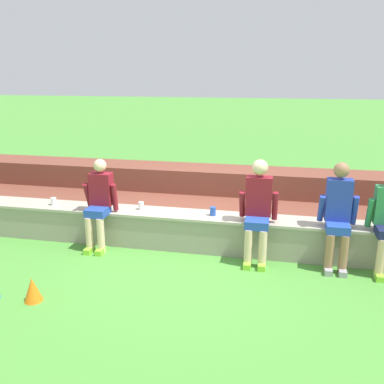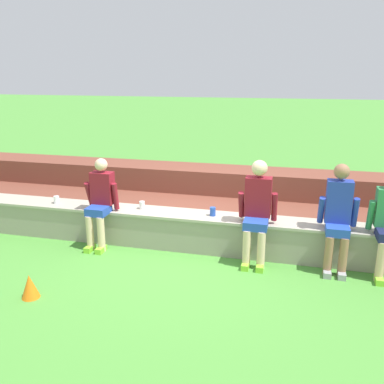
{
  "view_description": "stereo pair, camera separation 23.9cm",
  "coord_description": "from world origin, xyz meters",
  "px_view_note": "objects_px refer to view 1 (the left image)",
  "views": [
    {
      "loc": [
        1.19,
        -5.6,
        2.6
      ],
      "look_at": [
        -0.05,
        0.24,
        0.89
      ],
      "focal_mm": 39.05,
      "sensor_mm": 36.0,
      "label": 1
    },
    {
      "loc": [
        1.42,
        -5.55,
        2.6
      ],
      "look_at": [
        -0.05,
        0.24,
        0.89
      ],
      "focal_mm": 39.05,
      "sensor_mm": 36.0,
      "label": 2
    }
  ],
  "objects_px": {
    "person_center": "(258,208)",
    "plastic_cup_middle": "(54,201)",
    "plastic_cup_left_end": "(213,211)",
    "plastic_cup_right_end": "(141,206)",
    "person_right_of_center": "(338,213)",
    "sports_cone": "(33,290)",
    "person_left_of_center": "(99,202)"
  },
  "relations": [
    {
      "from": "person_right_of_center",
      "to": "plastic_cup_left_end",
      "type": "bearing_deg",
      "value": 172.99
    },
    {
      "from": "person_center",
      "to": "person_right_of_center",
      "type": "relative_size",
      "value": 1.0
    },
    {
      "from": "plastic_cup_left_end",
      "to": "person_center",
      "type": "bearing_deg",
      "value": -19.06
    },
    {
      "from": "person_left_of_center",
      "to": "plastic_cup_middle",
      "type": "height_order",
      "value": "person_left_of_center"
    },
    {
      "from": "plastic_cup_right_end",
      "to": "person_right_of_center",
      "type": "bearing_deg",
      "value": -5.19
    },
    {
      "from": "plastic_cup_right_end",
      "to": "plastic_cup_middle",
      "type": "bearing_deg",
      "value": -177.09
    },
    {
      "from": "person_center",
      "to": "plastic_cup_middle",
      "type": "bearing_deg",
      "value": 176.4
    },
    {
      "from": "person_left_of_center",
      "to": "plastic_cup_middle",
      "type": "bearing_deg",
      "value": 165.87
    },
    {
      "from": "person_right_of_center",
      "to": "plastic_cup_left_end",
      "type": "height_order",
      "value": "person_right_of_center"
    },
    {
      "from": "person_left_of_center",
      "to": "person_center",
      "type": "distance_m",
      "value": 2.37
    },
    {
      "from": "person_center",
      "to": "plastic_cup_left_end",
      "type": "distance_m",
      "value": 0.73
    },
    {
      "from": "person_right_of_center",
      "to": "sports_cone",
      "type": "bearing_deg",
      "value": -154.43
    },
    {
      "from": "person_center",
      "to": "plastic_cup_right_end",
      "type": "relative_size",
      "value": 11.9
    },
    {
      "from": "person_right_of_center",
      "to": "plastic_cup_middle",
      "type": "distance_m",
      "value": 4.35
    },
    {
      "from": "plastic_cup_middle",
      "to": "sports_cone",
      "type": "xyz_separation_m",
      "value": [
        0.77,
        -1.9,
        -0.46
      ]
    },
    {
      "from": "plastic_cup_left_end",
      "to": "plastic_cup_right_end",
      "type": "xyz_separation_m",
      "value": [
        -1.14,
        0.05,
        -0.0
      ]
    },
    {
      "from": "person_center",
      "to": "sports_cone",
      "type": "xyz_separation_m",
      "value": [
        -2.5,
        -1.69,
        -0.64
      ]
    },
    {
      "from": "person_center",
      "to": "plastic_cup_middle",
      "type": "xyz_separation_m",
      "value": [
        -3.27,
        0.21,
        -0.18
      ]
    },
    {
      "from": "plastic_cup_left_end",
      "to": "plastic_cup_right_end",
      "type": "relative_size",
      "value": 1.06
    },
    {
      "from": "person_center",
      "to": "plastic_cup_right_end",
      "type": "height_order",
      "value": "person_center"
    },
    {
      "from": "person_center",
      "to": "plastic_cup_left_end",
      "type": "bearing_deg",
      "value": 160.94
    },
    {
      "from": "person_right_of_center",
      "to": "plastic_cup_middle",
      "type": "height_order",
      "value": "person_right_of_center"
    },
    {
      "from": "person_center",
      "to": "plastic_cup_left_end",
      "type": "height_order",
      "value": "person_center"
    },
    {
      "from": "person_left_of_center",
      "to": "sports_cone",
      "type": "relative_size",
      "value": 4.63
    },
    {
      "from": "plastic_cup_middle",
      "to": "plastic_cup_left_end",
      "type": "xyz_separation_m",
      "value": [
        2.6,
        0.03,
        0.0
      ]
    },
    {
      "from": "person_left_of_center",
      "to": "plastic_cup_left_end",
      "type": "distance_m",
      "value": 1.72
    },
    {
      "from": "sports_cone",
      "to": "person_left_of_center",
      "type": "bearing_deg",
      "value": 85.54
    },
    {
      "from": "sports_cone",
      "to": "person_center",
      "type": "bearing_deg",
      "value": 34.07
    },
    {
      "from": "plastic_cup_middle",
      "to": "sports_cone",
      "type": "bearing_deg",
      "value": -68.0
    },
    {
      "from": "person_right_of_center",
      "to": "sports_cone",
      "type": "xyz_separation_m",
      "value": [
        -3.57,
        -1.71,
        -0.64
      ]
    },
    {
      "from": "plastic_cup_middle",
      "to": "plastic_cup_right_end",
      "type": "distance_m",
      "value": 1.46
    },
    {
      "from": "person_right_of_center",
      "to": "sports_cone",
      "type": "height_order",
      "value": "person_right_of_center"
    }
  ]
}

